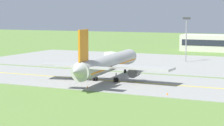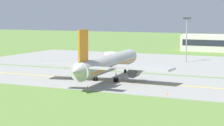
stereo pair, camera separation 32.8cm
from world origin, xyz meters
TOP-DOWN VIEW (x-y plane):
  - ground_plane at (0.00, 0.00)m, footprint 500.00×500.00m
  - taxiway_strip at (0.00, 0.00)m, footprint 240.00×28.00m
  - apron_pad at (10.00, 42.00)m, footprint 140.00×52.00m
  - taxiway_centreline at (0.00, 0.00)m, footprint 220.00×0.60m
  - airplane_lead at (-0.19, -0.15)m, footprint 32.38×39.66m
  - service_truck_fuel at (-19.75, 43.71)m, footprint 6.18×4.91m
  - apron_light_mast at (6.44, 45.33)m, footprint 2.40×0.50m
  - traffic_cone_near_edge at (18.17, -11.68)m, footprint 0.44×0.44m
  - traffic_cone_mid_edge at (0.40, -11.36)m, footprint 0.44×0.44m

SIDE VIEW (x-z plane):
  - ground_plane at x=0.00m, z-range 0.00..0.00m
  - taxiway_strip at x=0.00m, z-range 0.00..0.10m
  - apron_pad at x=10.00m, z-range 0.00..0.10m
  - taxiway_centreline at x=0.00m, z-range 0.10..0.11m
  - traffic_cone_near_edge at x=18.17m, z-range 0.00..0.60m
  - traffic_cone_mid_edge at x=0.40m, z-range 0.00..0.60m
  - service_truck_fuel at x=-19.75m, z-range 0.23..2.83m
  - airplane_lead at x=-0.19m, z-range -2.22..10.48m
  - apron_light_mast at x=6.44m, z-range 1.98..16.68m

